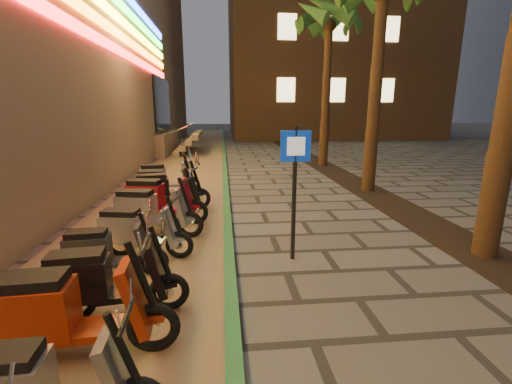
{
  "coord_description": "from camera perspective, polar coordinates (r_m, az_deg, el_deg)",
  "views": [
    {
      "loc": [
        -0.96,
        -3.21,
        2.52
      ],
      "look_at": [
        -0.44,
        2.23,
        1.2
      ],
      "focal_mm": 24.0,
      "sensor_mm": 36.0,
      "label": 1
    }
  ],
  "objects": [
    {
      "name": "ground",
      "position": [
        4.19,
        9.74,
        -23.58
      ],
      "size": [
        120.0,
        120.0,
        0.0
      ],
      "primitive_type": "plane",
      "color": "#474442",
      "rests_on": "ground"
    },
    {
      "name": "scooter_9",
      "position": [
        8.01,
        -16.09,
        -1.11
      ],
      "size": [
        1.84,
        0.83,
        1.29
      ],
      "rotation": [
        0.0,
        0.0,
        -0.2
      ],
      "color": "black",
      "rests_on": "ground"
    },
    {
      "name": "apartment_block",
      "position": [
        37.93,
        11.3,
        28.61
      ],
      "size": [
        18.0,
        16.06,
        25.0
      ],
      "color": "brown",
      "rests_on": "ground"
    },
    {
      "name": "scooter_7",
      "position": [
        6.28,
        -19.4,
        -6.11
      ],
      "size": [
        1.59,
        0.67,
        1.12
      ],
      "rotation": [
        0.0,
        0.0,
        -0.17
      ],
      "color": "black",
      "rests_on": "ground"
    },
    {
      "name": "scooter_12",
      "position": [
        10.58,
        -15.28,
        2.29
      ],
      "size": [
        1.75,
        0.68,
        1.23
      ],
      "rotation": [
        0.0,
        0.0,
        0.12
      ],
      "color": "black",
      "rests_on": "ground"
    },
    {
      "name": "scooter_8",
      "position": [
        7.23,
        -17.35,
        -2.97
      ],
      "size": [
        1.76,
        0.8,
        1.24
      ],
      "rotation": [
        0.0,
        0.0,
        -0.2
      ],
      "color": "black",
      "rests_on": "ground"
    },
    {
      "name": "pedestrian_sign",
      "position": [
        5.63,
        6.48,
        2.73
      ],
      "size": [
        0.5,
        0.1,
        2.27
      ],
      "rotation": [
        0.0,
        0.0,
        0.06
      ],
      "color": "black",
      "rests_on": "ground"
    },
    {
      "name": "green_curb",
      "position": [
        13.44,
        -5.17,
        2.94
      ],
      "size": [
        0.18,
        60.0,
        0.1
      ],
      "primitive_type": "cube",
      "color": "#296F37",
      "rests_on": "ground"
    },
    {
      "name": "scooter_4",
      "position": [
        4.09,
        -29.44,
        -17.08
      ],
      "size": [
        1.8,
        0.63,
        1.27
      ],
      "rotation": [
        0.0,
        0.0,
        0.07
      ],
      "color": "black",
      "rests_on": "ground"
    },
    {
      "name": "scooter_11",
      "position": [
        9.6,
        -15.39,
        1.1
      ],
      "size": [
        1.71,
        0.6,
        1.21
      ],
      "rotation": [
        0.0,
        0.0,
        0.05
      ],
      "color": "black",
      "rests_on": "ground"
    },
    {
      "name": "palm_d",
      "position": [
        16.24,
        12.11,
        25.48
      ],
      "size": [
        2.97,
        3.02,
        7.16
      ],
      "color": "#472D19",
      "rests_on": "ground"
    },
    {
      "name": "scooter_6",
      "position": [
        5.67,
        -23.93,
        -9.05
      ],
      "size": [
        1.47,
        0.54,
        1.04
      ],
      "rotation": [
        0.0,
        0.0,
        0.09
      ],
      "color": "black",
      "rests_on": "ground"
    },
    {
      "name": "scooter_5",
      "position": [
        4.66,
        -24.38,
        -13.32
      ],
      "size": [
        1.65,
        0.64,
        1.16
      ],
      "rotation": [
        0.0,
        0.0,
        0.12
      ],
      "color": "black",
      "rests_on": "ground"
    },
    {
      "name": "parking_strip",
      "position": [
        13.55,
        -12.38,
        2.57
      ],
      "size": [
        3.4,
        60.0,
        0.01
      ],
      "primitive_type": "cube",
      "color": "#8C7251",
      "rests_on": "ground"
    },
    {
      "name": "planting_strip",
      "position": [
        9.72,
        22.72,
        -2.46
      ],
      "size": [
        1.2,
        40.0,
        0.02
      ],
      "primitive_type": "cube",
      "color": "black",
      "rests_on": "ground"
    },
    {
      "name": "scooter_10",
      "position": [
        8.79,
        -15.01,
        0.22
      ],
      "size": [
        1.82,
        0.83,
        1.28
      ],
      "rotation": [
        0.0,
        0.0,
        0.21
      ],
      "color": "black",
      "rests_on": "ground"
    }
  ]
}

